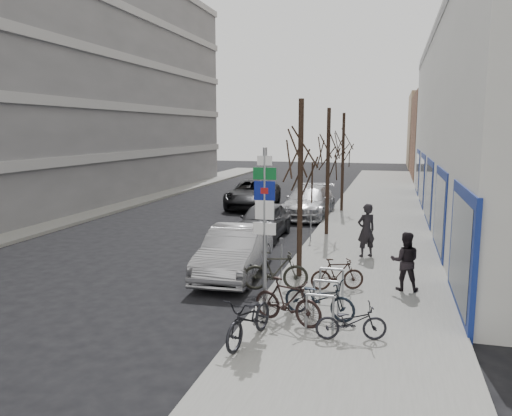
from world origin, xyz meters
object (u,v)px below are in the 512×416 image
Objects in this scene: bike_mid_curb at (319,295)px; parked_car_mid at (263,221)px; tree_mid at (328,142)px; lane_car at (253,194)px; tree_far at (343,139)px; tree_near at (301,147)px; bike_far_curb at (351,319)px; pedestrian_far at (405,261)px; meter_mid at (311,222)px; bike_rack at (326,293)px; pedestrian_near at (366,230)px; bike_near_left at (250,315)px; parked_car_front at (235,251)px; bike_mid_inner at (275,270)px; highway_sign_pole at (265,222)px; parked_car_back at (309,202)px; bike_near_right at (288,301)px; meter_front at (281,255)px; bike_far_inner at (337,274)px; meter_back at (328,203)px.

parked_car_mid is (-3.69, 8.96, 0.04)m from bike_mid_curb.
tree_mid is 9.61m from lane_car.
tree_near is at bearing -90.00° from tree_far.
pedestrian_far is at bearing -31.20° from bike_far_curb.
meter_mid is at bearing -59.57° from pedestrian_far.
bike_rack is 0.37m from bike_mid_curb.
tree_near is 6.50m from tree_mid.
tree_far is 10.65m from pedestrian_near.
tree_mid is 2.83× the size of bike_near_left.
parked_car_front is 14.13m from lane_car.
bike_mid_inner is (-1.48, 1.73, 0.01)m from bike_mid_curb.
bike_far_curb is 0.35× the size of parked_car_mid.
highway_sign_pole is 0.76× the size of tree_near.
bike_mid_inner is (-0.39, -8.02, -3.39)m from tree_mid.
tree_near is 12.02m from parked_car_back.
bike_rack is 0.41× the size of tree_far.
tree_near is 5.90m from bike_far_curb.
highway_sign_pole is 1.90m from bike_near_right.
parked_car_front is (-4.01, 4.39, 0.16)m from bike_far_curb.
bike_rack is 2.92m from meter_front.
lane_car is at bearing 111.12° from tree_near.
bike_mid_inner is 1.11× the size of pedestrian_far.
bike_near_right is 15.41m from parked_car_back.
tree_near reaches higher than meter_front.
pedestrian_far is (1.81, 0.51, 0.38)m from bike_far_inner.
pedestrian_near is (4.45, -2.77, 0.36)m from parked_car_mid.
bike_mid_curb is at bearing -79.46° from meter_mid.
bike_mid_curb is at bearing 48.76° from pedestrian_near.
bike_mid_inner is at bearing 95.52° from highway_sign_pole.
bike_mid_curb is (1.08, -9.74, -3.40)m from tree_mid.
bike_rack is 2.50m from bike_near_left.
tree_mid is 4.33m from parked_car_mid.
meter_back is 5.89m from lane_car.
bike_near_right is (0.88, -8.83, -0.22)m from meter_mid.
meter_mid is 0.23× the size of parked_car_back.
bike_rack is 8.07m from meter_mid.
bike_rack is 0.41× the size of tree_near.
pedestrian_near is 1.13× the size of pedestrian_far.
tree_near reaches higher than bike_mid_curb.
highway_sign_pole is 4.36m from parked_car_front.
bike_far_curb is 1.00× the size of bike_far_inner.
parked_car_mid is at bearing 10.00° from bike_far_curb.
parked_car_back reaches higher than meter_back.
pedestrian_near is (0.57, 4.01, 0.49)m from bike_far_inner.
parked_car_back is (-1.14, 11.95, -0.12)m from meter_front.
highway_sign_pole reaches higher than bike_mid_curb.
meter_mid is at bearing -93.22° from tree_far.
meter_front is at bearing -2.86° from pedestrian_far.
bike_rack is at bearing -67.52° from tree_near.
meter_back is 0.83× the size of bike_far_curb.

